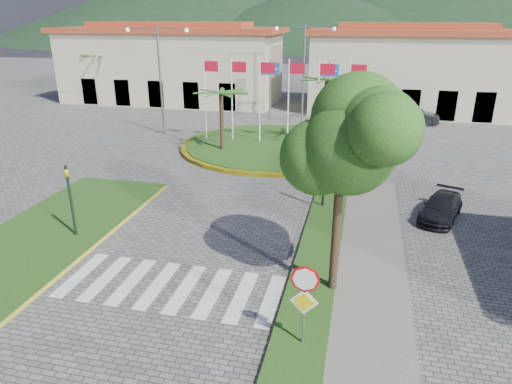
% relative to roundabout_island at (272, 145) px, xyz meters
% --- Properties ---
extents(ground, '(160.00, 160.00, 0.00)m').
position_rel_roundabout_island_xyz_m(ground, '(-0.00, -22.00, -0.17)').
color(ground, '#585653').
rests_on(ground, ground).
extents(sidewalk_right, '(4.00, 28.00, 0.15)m').
position_rel_roundabout_island_xyz_m(sidewalk_right, '(6.00, -20.00, -0.10)').
color(sidewalk_right, gray).
rests_on(sidewalk_right, ground).
extents(verge_right, '(1.60, 28.00, 0.18)m').
position_rel_roundabout_island_xyz_m(verge_right, '(4.80, -20.00, -0.08)').
color(verge_right, '#224714').
rests_on(verge_right, ground).
extents(median_left, '(5.00, 14.00, 0.18)m').
position_rel_roundabout_island_xyz_m(median_left, '(-6.50, -16.00, -0.08)').
color(median_left, '#224714').
rests_on(median_left, ground).
extents(crosswalk, '(8.00, 3.00, 0.01)m').
position_rel_roundabout_island_xyz_m(crosswalk, '(-0.00, -18.00, -0.17)').
color(crosswalk, silver).
rests_on(crosswalk, ground).
extents(roundabout_island, '(12.70, 12.70, 6.00)m').
position_rel_roundabout_island_xyz_m(roundabout_island, '(0.00, 0.00, 0.00)').
color(roundabout_island, yellow).
rests_on(roundabout_island, ground).
extents(stop_sign, '(0.80, 0.11, 2.65)m').
position_rel_roundabout_island_xyz_m(stop_sign, '(4.90, -20.04, 1.62)').
color(stop_sign, slate).
rests_on(stop_sign, ground).
extents(deciduous_tree, '(3.60, 3.60, 6.80)m').
position_rel_roundabout_island_xyz_m(deciduous_tree, '(5.50, -17.00, 5.00)').
color(deciduous_tree, black).
rests_on(deciduous_tree, ground).
extents(traffic_light_left, '(0.15, 0.18, 3.20)m').
position_rel_roundabout_island_xyz_m(traffic_light_left, '(-5.20, -15.50, 1.77)').
color(traffic_light_left, black).
rests_on(traffic_light_left, ground).
extents(traffic_light_right, '(0.15, 0.18, 3.20)m').
position_rel_roundabout_island_xyz_m(traffic_light_right, '(4.50, -10.00, 1.77)').
color(traffic_light_right, black).
rests_on(traffic_light_right, ground).
extents(traffic_light_far, '(0.18, 0.15, 3.20)m').
position_rel_roundabout_island_xyz_m(traffic_light_far, '(8.00, 4.00, 1.77)').
color(traffic_light_far, black).
rests_on(traffic_light_far, ground).
extents(direction_sign_west, '(1.60, 0.14, 5.20)m').
position_rel_roundabout_island_xyz_m(direction_sign_west, '(-2.00, 8.97, 3.36)').
color(direction_sign_west, slate).
rests_on(direction_sign_west, ground).
extents(direction_sign_east, '(1.60, 0.14, 5.20)m').
position_rel_roundabout_island_xyz_m(direction_sign_east, '(3.00, 8.97, 3.36)').
color(direction_sign_east, slate).
rests_on(direction_sign_east, ground).
extents(street_lamp_centre, '(4.80, 0.16, 8.00)m').
position_rel_roundabout_island_xyz_m(street_lamp_centre, '(1.00, 8.00, 4.32)').
color(street_lamp_centre, slate).
rests_on(street_lamp_centre, ground).
extents(street_lamp_west, '(4.80, 0.16, 8.00)m').
position_rel_roundabout_island_xyz_m(street_lamp_west, '(-9.00, 2.00, 4.32)').
color(street_lamp_west, slate).
rests_on(street_lamp_west, ground).
extents(building_left, '(23.32, 9.54, 8.05)m').
position_rel_roundabout_island_xyz_m(building_left, '(-14.00, 16.00, 3.73)').
color(building_left, beige).
rests_on(building_left, ground).
extents(building_right, '(19.08, 9.54, 8.05)m').
position_rel_roundabout_island_xyz_m(building_right, '(10.00, 16.00, 3.73)').
color(building_right, beige).
rests_on(building_right, ground).
extents(hill_far_west, '(140.00, 140.00, 22.00)m').
position_rel_roundabout_island_xyz_m(hill_far_west, '(-55.00, 118.00, 10.83)').
color(hill_far_west, black).
rests_on(hill_far_west, ground).
extents(hill_near_back, '(110.00, 110.00, 16.00)m').
position_rel_roundabout_island_xyz_m(hill_near_back, '(-10.00, 108.00, 7.83)').
color(hill_near_back, black).
rests_on(hill_near_back, ground).
extents(white_van, '(5.21, 3.48, 1.33)m').
position_rel_roundabout_island_xyz_m(white_van, '(-6.00, 13.05, 0.49)').
color(white_van, white).
rests_on(white_van, ground).
extents(car_dark_a, '(3.27, 1.44, 1.10)m').
position_rel_roundabout_island_xyz_m(car_dark_a, '(-5.00, 12.24, 0.37)').
color(car_dark_a, black).
rests_on(car_dark_a, ground).
extents(car_dark_b, '(4.30, 2.08, 1.36)m').
position_rel_roundabout_island_xyz_m(car_dark_b, '(10.33, 10.31, 0.51)').
color(car_dark_b, black).
rests_on(car_dark_b, ground).
extents(car_side_right, '(2.56, 3.89, 1.05)m').
position_rel_roundabout_island_xyz_m(car_side_right, '(9.87, -9.84, 0.35)').
color(car_side_right, black).
rests_on(car_side_right, ground).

